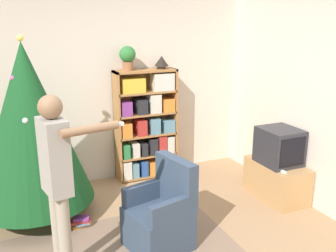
{
  "coord_description": "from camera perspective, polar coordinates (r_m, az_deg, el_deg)",
  "views": [
    {
      "loc": [
        -1.08,
        -2.89,
        2.26
      ],
      "look_at": [
        0.6,
        0.97,
        1.05
      ],
      "focal_mm": 40.0,
      "sensor_mm": 36.0,
      "label": 1
    }
  ],
  "objects": [
    {
      "name": "armchair",
      "position": [
        3.9,
        -1.04,
        -13.74
      ],
      "size": [
        0.68,
        0.67,
        0.92
      ],
      "rotation": [
        0.0,
        0.0,
        -1.34
      ],
      "color": "#334256",
      "rests_on": "ground_plane"
    },
    {
      "name": "bookshelf",
      "position": [
        5.39,
        -3.27,
        0.01
      ],
      "size": [
        0.88,
        0.29,
        1.58
      ],
      "color": "#A8703D",
      "rests_on": "ground_plane"
    },
    {
      "name": "potted_plant",
      "position": [
        5.13,
        -6.18,
        10.49
      ],
      "size": [
        0.22,
        0.22,
        0.33
      ],
      "color": "#935B38",
      "rests_on": "bookshelf"
    },
    {
      "name": "standing_person",
      "position": [
        3.27,
        -16.52,
        -7.23
      ],
      "size": [
        0.69,
        0.46,
        1.69
      ],
      "rotation": [
        0.0,
        0.0,
        -1.38
      ],
      "color": "#9E937F",
      "rests_on": "ground_plane"
    },
    {
      "name": "christmas_tree",
      "position": [
        4.42,
        -20.38,
        0.15
      ],
      "size": [
        1.33,
        1.33,
        2.1
      ],
      "color": "#4C3323",
      "rests_on": "ground_plane"
    },
    {
      "name": "wall_back",
      "position": [
        5.29,
        -11.43,
        5.25
      ],
      "size": [
        8.0,
        0.1,
        2.6
      ],
      "color": "beige",
      "rests_on": "ground_plane"
    },
    {
      "name": "table_lamp",
      "position": [
        5.31,
        -1.0,
        9.8
      ],
      "size": [
        0.2,
        0.2,
        0.18
      ],
      "color": "#473828",
      "rests_on": "bookshelf"
    },
    {
      "name": "tv_stand",
      "position": [
        5.12,
        16.16,
        -7.94
      ],
      "size": [
        0.46,
        0.83,
        0.47
      ],
      "color": "tan",
      "rests_on": "ground_plane"
    },
    {
      "name": "game_remote",
      "position": [
        4.76,
        17.0,
        -6.58
      ],
      "size": [
        0.04,
        0.12,
        0.02
      ],
      "color": "white",
      "rests_on": "tv_stand"
    },
    {
      "name": "book_pile_near_tree",
      "position": [
        4.46,
        -13.09,
        -14.05
      ],
      "size": [
        0.24,
        0.16,
        0.12
      ],
      "color": "orange",
      "rests_on": "ground_plane"
    },
    {
      "name": "television",
      "position": [
        4.95,
        16.59,
        -2.98
      ],
      "size": [
        0.45,
        0.5,
        0.46
      ],
      "color": "#28282D",
      "rests_on": "tv_stand"
    }
  ]
}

